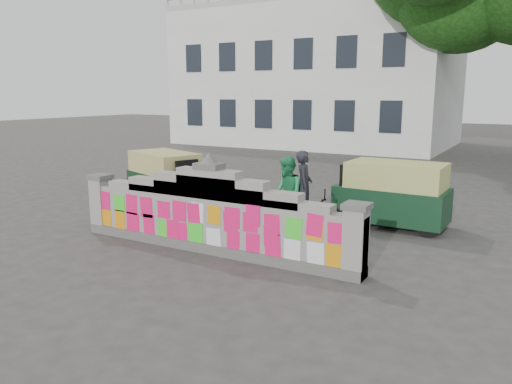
# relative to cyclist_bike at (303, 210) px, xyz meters

# --- Properties ---
(ground) EXTENTS (100.00, 100.00, 0.00)m
(ground) POSITION_rel_cyclist_bike_xyz_m (-0.96, -2.40, -0.48)
(ground) COLOR #383533
(ground) RESTS_ON ground
(parapet_wall) EXTENTS (6.48, 0.44, 2.01)m
(parapet_wall) POSITION_rel_cyclist_bike_xyz_m (-0.96, -2.40, 0.27)
(parapet_wall) COLOR #4C4C49
(parapet_wall) RESTS_ON ground
(building) EXTENTS (16.00, 10.00, 8.90)m
(building) POSITION_rel_cyclist_bike_xyz_m (-7.96, 19.59, 3.54)
(building) COLOR silver
(building) RESTS_ON ground
(cyclist_bike) EXTENTS (1.92, 1.27, 0.95)m
(cyclist_bike) POSITION_rel_cyclist_bike_xyz_m (0.00, 0.00, 0.00)
(cyclist_bike) COLOR black
(cyclist_bike) RESTS_ON ground
(cyclist_rider) EXTENTS (0.58, 0.69, 1.61)m
(cyclist_rider) POSITION_rel_cyclist_bike_xyz_m (0.00, 0.00, 0.33)
(cyclist_rider) COLOR #202129
(cyclist_rider) RESTS_ON ground
(pedestrian) EXTENTS (1.03, 1.07, 1.74)m
(pedestrian) POSITION_rel_cyclist_bike_xyz_m (-0.32, -0.24, 0.39)
(pedestrian) COLOR #299858
(pedestrian) RESTS_ON ground
(rickshaw_left) EXTENTS (2.79, 2.01, 1.50)m
(rickshaw_left) POSITION_rel_cyclist_bike_xyz_m (-4.54, 0.56, 0.30)
(rickshaw_left) COLOR black
(rickshaw_left) RESTS_ON ground
(rickshaw_right) EXTENTS (2.81, 1.36, 1.54)m
(rickshaw_right) POSITION_rel_cyclist_bike_xyz_m (1.68, 1.40, 0.32)
(rickshaw_right) COLOR #11331D
(rickshaw_right) RESTS_ON ground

